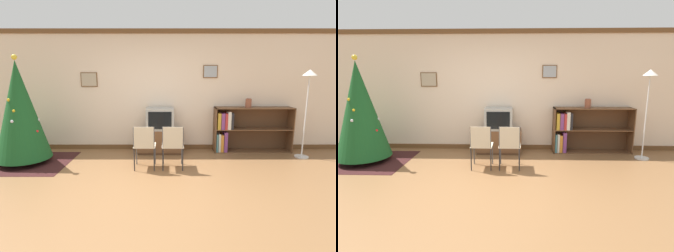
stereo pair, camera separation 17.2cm
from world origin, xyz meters
TOP-DOWN VIEW (x-y plane):
  - ground_plane at (0.00, 0.00)m, footprint 24.00×24.00m
  - wall_back at (-0.00, 2.38)m, footprint 9.12×0.11m
  - area_rug at (-2.43, 1.33)m, footprint 1.73×1.45m
  - christmas_tree at (-2.43, 1.33)m, footprint 1.02×1.02m
  - tv_console at (0.23, 2.06)m, footprint 0.99×0.50m
  - television at (0.23, 2.06)m, footprint 0.60×0.48m
  - folding_chair_left at (-0.03, 0.99)m, footprint 0.40×0.40m
  - folding_chair_right at (0.49, 0.99)m, footprint 0.40×0.40m
  - bookshelf at (2.03, 2.15)m, footprint 1.72×0.36m
  - vase at (2.17, 2.11)m, footprint 0.13×0.13m
  - standing_lamp at (3.24, 1.69)m, footprint 0.28×0.28m

SIDE VIEW (x-z plane):
  - ground_plane at x=0.00m, z-range 0.00..0.00m
  - area_rug at x=-2.43m, z-range 0.00..0.01m
  - tv_console at x=0.23m, z-range 0.00..0.53m
  - folding_chair_left at x=-0.03m, z-range 0.06..0.88m
  - folding_chair_right at x=0.49m, z-range 0.06..0.88m
  - bookshelf at x=2.03m, z-range 0.00..1.01m
  - television at x=0.23m, z-range 0.53..1.01m
  - christmas_tree at x=-2.43m, z-range 0.00..2.09m
  - vase at x=2.17m, z-range 1.01..1.21m
  - wall_back at x=0.00m, z-range 0.00..2.70m
  - standing_lamp at x=3.24m, z-range 0.49..2.31m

